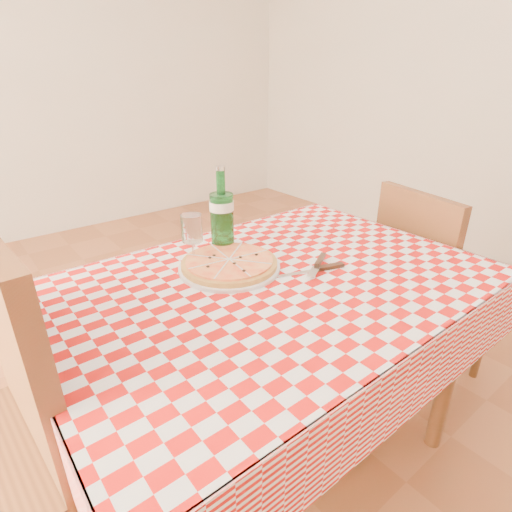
# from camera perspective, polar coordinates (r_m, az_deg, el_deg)

# --- Properties ---
(dining_table) EXTENTS (1.20, 0.80, 0.75)m
(dining_table) POSITION_cam_1_polar(r_m,az_deg,el_deg) (1.23, 2.48, -7.38)
(dining_table) COLOR brown
(dining_table) RESTS_ON ground
(tablecloth) EXTENTS (1.30, 0.90, 0.01)m
(tablecloth) POSITION_cam_1_polar(r_m,az_deg,el_deg) (1.19, 2.56, -3.50)
(tablecloth) COLOR #AB0D0A
(tablecloth) RESTS_ON dining_table
(chair_near) EXTENTS (0.48, 0.48, 0.90)m
(chair_near) POSITION_cam_1_polar(r_m,az_deg,el_deg) (1.88, 22.87, -2.67)
(chair_near) COLOR brown
(chair_near) RESTS_ON ground
(pizza_plate) EXTENTS (0.36, 0.36, 0.04)m
(pizza_plate) POSITION_cam_1_polar(r_m,az_deg,el_deg) (1.24, -3.83, -0.96)
(pizza_plate) COLOR #C68B42
(pizza_plate) RESTS_ON tablecloth
(water_bottle) EXTENTS (0.09, 0.09, 0.29)m
(water_bottle) POSITION_cam_1_polar(r_m,az_deg,el_deg) (1.33, -4.92, 6.56)
(water_bottle) COLOR #175E23
(water_bottle) RESTS_ON tablecloth
(wine_glass) EXTENTS (0.08, 0.08, 0.17)m
(wine_glass) POSITION_cam_1_polar(r_m,az_deg,el_deg) (1.26, -9.06, 2.26)
(wine_glass) COLOR white
(wine_glass) RESTS_ON tablecloth
(cutlery) EXTENTS (0.27, 0.23, 0.03)m
(cutlery) POSITION_cam_1_polar(r_m,az_deg,el_deg) (1.24, 8.64, -1.60)
(cutlery) COLOR silver
(cutlery) RESTS_ON tablecloth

